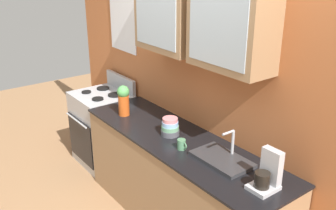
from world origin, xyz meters
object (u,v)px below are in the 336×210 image
stove_range (103,128)px  sink_faucet (222,159)px  vase (124,99)px  bowl_stack (170,127)px  cup_near_sink (182,144)px  coffee_maker (267,175)px

stove_range → sink_faucet: sink_faucet is taller
stove_range → sink_faucet: bearing=1.3°
sink_faucet → vase: 1.29m
bowl_stack → vase: size_ratio=0.54×
sink_faucet → bowl_stack: 0.63m
sink_faucet → cup_near_sink: bearing=-158.8°
stove_range → vase: 0.93m
stove_range → vase: vase is taller
stove_range → bowl_stack: (1.35, 0.00, 0.51)m
stove_range → coffee_maker: (2.43, 0.02, 0.54)m
bowl_stack → coffee_maker: size_ratio=0.58×
stove_range → bowl_stack: 1.44m
bowl_stack → sink_faucet: bearing=3.8°
sink_faucet → cup_near_sink: size_ratio=4.56×
coffee_maker → stove_range: bearing=-179.4°
vase → stove_range: bearing=172.1°
sink_faucet → bowl_stack: bearing=-176.2°
cup_near_sink → coffee_maker: size_ratio=0.37×
sink_faucet → bowl_stack: (-0.62, -0.04, 0.06)m
cup_near_sink → stove_range: bearing=176.8°
bowl_stack → coffee_maker: coffee_maker is taller
cup_near_sink → coffee_maker: 0.81m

